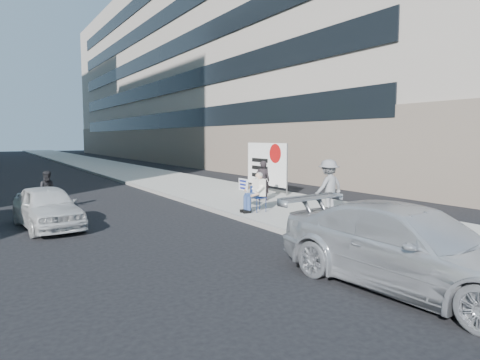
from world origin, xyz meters
TOP-DOWN VIEW (x-y plane):
  - ground at (0.00, 0.00)m, footprint 160.00×160.00m
  - near_sidewalk at (4.00, 20.00)m, footprint 5.00×120.00m
  - near_building at (17.00, 32.00)m, footprint 14.00×70.00m
  - seated_protester at (2.29, 1.57)m, footprint 0.83×1.11m
  - jogger at (4.00, -0.07)m, footprint 1.18×0.74m
  - pedestrian_woman at (3.95, 3.56)m, footprint 0.67×0.58m
  - protest_banner at (5.58, 5.66)m, footprint 0.08×3.06m
  - parked_sedan at (0.80, -5.52)m, footprint 2.53×5.11m
  - white_sedan_near at (-3.83, 3.14)m, footprint 1.79×3.70m
  - motorcycle at (-3.39, 6.31)m, footprint 0.74×2.05m

SIDE VIEW (x-z plane):
  - ground at x=0.00m, z-range 0.00..0.00m
  - near_sidewalk at x=4.00m, z-range 0.00..0.15m
  - white_sedan_near at x=-3.83m, z-range 0.00..1.22m
  - motorcycle at x=-3.39m, z-range -0.08..1.35m
  - parked_sedan at x=0.80m, z-range 0.00..1.43m
  - seated_protester at x=2.29m, z-range 0.22..1.53m
  - pedestrian_woman at x=3.95m, z-range 0.15..1.70m
  - jogger at x=4.00m, z-range 0.15..1.91m
  - protest_banner at x=5.58m, z-range 0.30..2.50m
  - near_building at x=17.00m, z-range 0.00..20.00m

